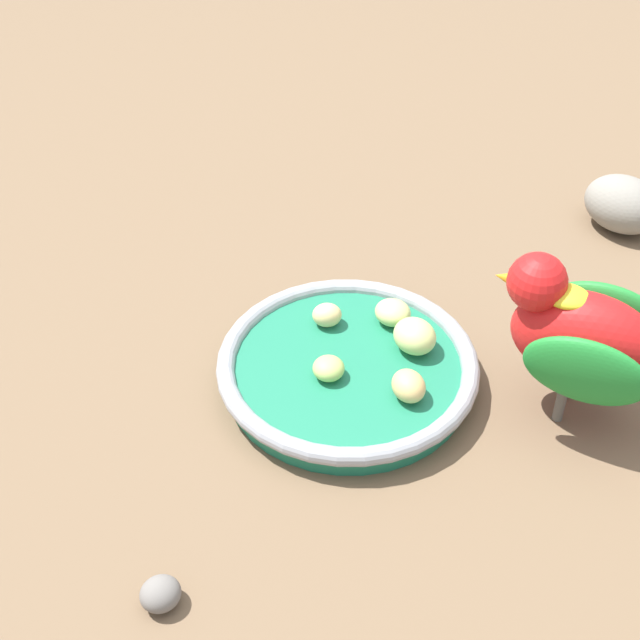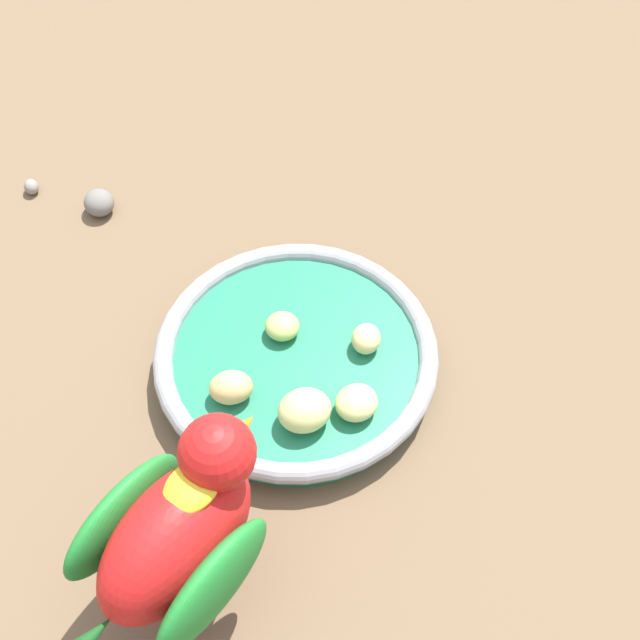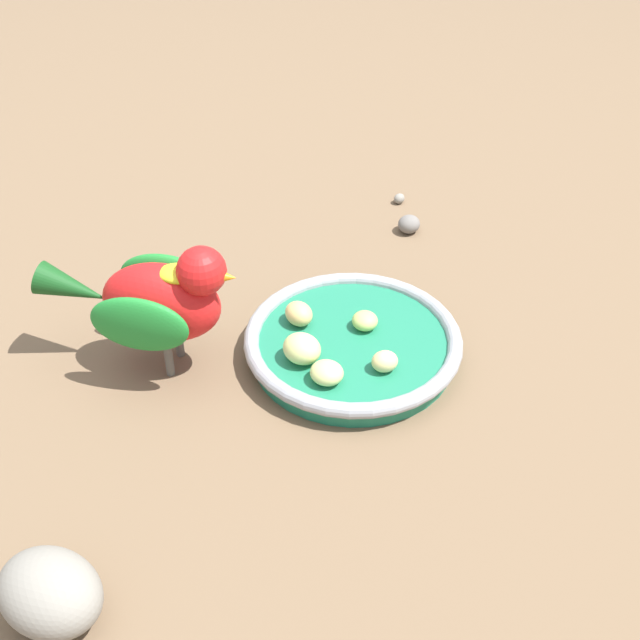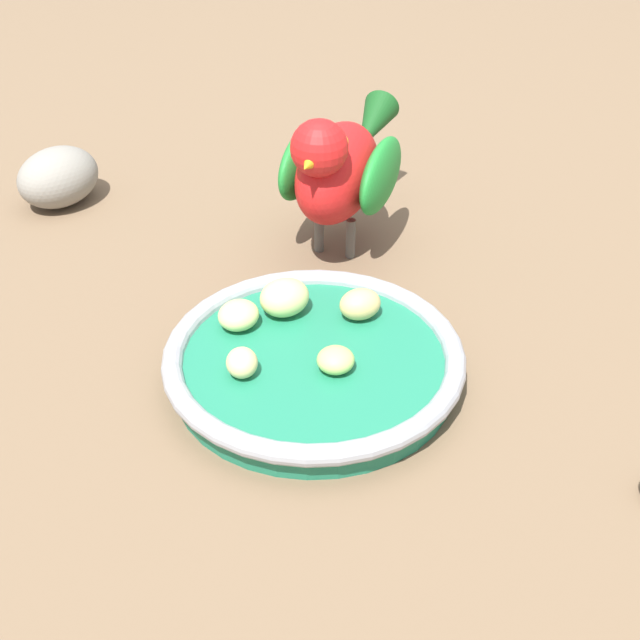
{
  "view_description": "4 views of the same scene",
  "coord_description": "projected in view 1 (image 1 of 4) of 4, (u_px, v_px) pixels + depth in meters",
  "views": [
    {
      "loc": [
        -0.3,
        -0.48,
        0.58
      ],
      "look_at": [
        -0.01,
        0.05,
        0.06
      ],
      "focal_mm": 53.16,
      "sensor_mm": 36.0,
      "label": 1
    },
    {
      "loc": [
        0.36,
        -0.06,
        0.56
      ],
      "look_at": [
        -0.0,
        0.05,
        0.05
      ],
      "focal_mm": 46.86,
      "sensor_mm": 36.0,
      "label": 2
    },
    {
      "loc": [
        0.43,
        0.47,
        0.54
      ],
      "look_at": [
        0.02,
        -0.0,
        0.04
      ],
      "focal_mm": 44.03,
      "sensor_mm": 36.0,
      "label": 3
    },
    {
      "loc": [
        -0.46,
        0.3,
        0.44
      ],
      "look_at": [
        -0.01,
        0.03,
        0.06
      ],
      "focal_mm": 52.14,
      "sensor_mm": 36.0,
      "label": 4
    }
  ],
  "objects": [
    {
      "name": "rock_large",
      "position": [
        623.0,
        204.0,
        0.98
      ],
      "size": [
        0.09,
        0.1,
        0.06
      ],
      "primitive_type": "ellipsoid",
      "rotation": [
        0.0,
        0.0,
        5.03
      ],
      "color": "gray",
      "rests_on": "ground_plane"
    },
    {
      "name": "feeding_bowl",
      "position": [
        343.0,
        371.0,
        0.81
      ],
      "size": [
        0.22,
        0.22,
        0.03
      ],
      "color": "#1E7251",
      "rests_on": "ground_plane"
    },
    {
      "name": "pebble_1",
      "position": [
        160.0,
        594.0,
        0.65
      ],
      "size": [
        0.03,
        0.03,
        0.02
      ],
      "primitive_type": "ellipsoid",
      "rotation": [
        0.0,
        0.0,
        0.15
      ],
      "color": "slate",
      "rests_on": "ground_plane"
    },
    {
      "name": "apple_piece_1",
      "position": [
        327.0,
        315.0,
        0.84
      ],
      "size": [
        0.03,
        0.03,
        0.02
      ],
      "primitive_type": "ellipsoid",
      "rotation": [
        0.0,
        0.0,
        2.69
      ],
      "color": "#E5C67F",
      "rests_on": "feeding_bowl"
    },
    {
      "name": "apple_piece_2",
      "position": [
        393.0,
        313.0,
        0.84
      ],
      "size": [
        0.04,
        0.04,
        0.02
      ],
      "primitive_type": "ellipsoid",
      "rotation": [
        0.0,
        0.0,
        1.93
      ],
      "color": "#C6D17A",
      "rests_on": "feeding_bowl"
    },
    {
      "name": "apple_piece_4",
      "position": [
        409.0,
        386.0,
        0.77
      ],
      "size": [
        0.03,
        0.04,
        0.02
      ],
      "primitive_type": "ellipsoid",
      "rotation": [
        0.0,
        0.0,
        1.41
      ],
      "color": "tan",
      "rests_on": "feeding_bowl"
    },
    {
      "name": "apple_piece_0",
      "position": [
        329.0,
        368.0,
        0.79
      ],
      "size": [
        0.04,
        0.04,
        0.02
      ],
      "primitive_type": "ellipsoid",
      "rotation": [
        0.0,
        0.0,
        4.29
      ],
      "color": "#B2CC66",
      "rests_on": "feeding_bowl"
    },
    {
      "name": "parrot",
      "position": [
        590.0,
        336.0,
        0.74
      ],
      "size": [
        0.15,
        0.18,
        0.15
      ],
      "rotation": [
        0.0,
        0.0,
        2.23
      ],
      "color": "#59544C",
      "rests_on": "ground_plane"
    },
    {
      "name": "ground_plane",
      "position": [
        363.0,
        403.0,
        0.8
      ],
      "size": [
        4.0,
        4.0,
        0.0
      ],
      "primitive_type": "plane",
      "color": "brown"
    },
    {
      "name": "apple_piece_3",
      "position": [
        415.0,
        336.0,
        0.81
      ],
      "size": [
        0.04,
        0.04,
        0.03
      ],
      "primitive_type": "ellipsoid",
      "rotation": [
        0.0,
        0.0,
        1.64
      ],
      "color": "#C6D17A",
      "rests_on": "feeding_bowl"
    }
  ]
}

